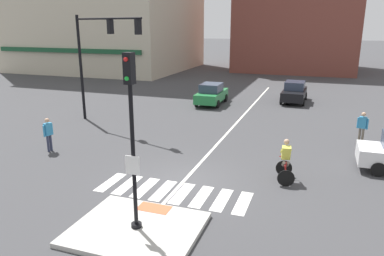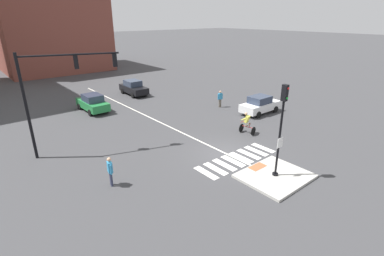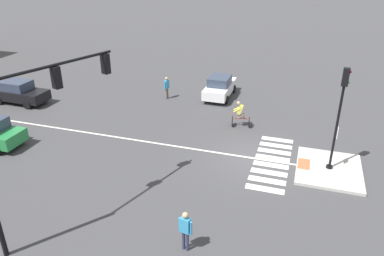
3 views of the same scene
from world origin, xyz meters
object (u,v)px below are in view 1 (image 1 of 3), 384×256
Objects in this scene: traffic_light_mast at (97,49)px; cyclist at (286,160)px; car_green_westbound_distant at (212,94)px; pedestrian_at_curb_left at (48,132)px; car_black_eastbound_distant at (294,92)px; pedestrian_waiting_far_side at (362,125)px; signal_pole at (132,128)px.

traffic_light_mast is 13.45m from cyclist.
pedestrian_at_curb_left reaches higher than car_green_westbound_distant.
pedestrian_waiting_far_side is at bearing -67.13° from car_black_eastbound_distant.
car_black_eastbound_distant is (2.94, 21.38, -2.43)m from signal_pole.
car_green_westbound_distant is 1.00× the size of car_black_eastbound_distant.
car_green_westbound_distant is at bearing 71.78° from pedestrian_at_curb_left.
signal_pole is 21.71m from car_black_eastbound_distant.
pedestrian_waiting_far_side is (14.53, 6.45, 0.00)m from pedestrian_at_curb_left.
traffic_light_mast reaches higher than signal_pole.
car_black_eastbound_distant is 16.06m from cyclist.
cyclist is 11.26m from pedestrian_at_curb_left.
traffic_light_mast reaches higher than pedestrian_at_curb_left.
car_green_westbound_distant is 13.95m from pedestrian_at_curb_left.
signal_pole is 0.78× the size of traffic_light_mast.
car_black_eastbound_distant is at bearing 44.65° from traffic_light_mast.
car_green_westbound_distant is 12.24m from pedestrian_waiting_far_side.
pedestrian_at_curb_left and pedestrian_waiting_far_side have the same top height.
traffic_light_mast is at bearing -122.34° from car_green_westbound_distant.
pedestrian_at_curb_left is at bearing -84.26° from traffic_light_mast.
cyclist is (6.89, -12.99, 0.06)m from car_green_westbound_distant.
cyclist is 1.01× the size of pedestrian_at_curb_left.
signal_pole reaches higher than pedestrian_waiting_far_side.
car_green_westbound_distant is at bearing 146.24° from pedestrian_waiting_far_side.
car_green_westbound_distant is at bearing -153.19° from car_black_eastbound_distant.
traffic_light_mast is at bearing 156.08° from cyclist.
pedestrian_at_curb_left is (-7.44, 5.09, -2.26)m from signal_pole.
pedestrian_waiting_far_side is (15.09, 0.96, -3.63)m from traffic_light_mast.
signal_pole is at bearing -80.45° from car_green_westbound_distant.
traffic_light_mast is 15.55m from pedestrian_waiting_far_side.
car_black_eastbound_distant is at bearing 93.12° from cyclist.
pedestrian_at_curb_left is at bearing -156.08° from pedestrian_waiting_far_side.
cyclist is (3.81, 5.34, -2.37)m from signal_pole.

